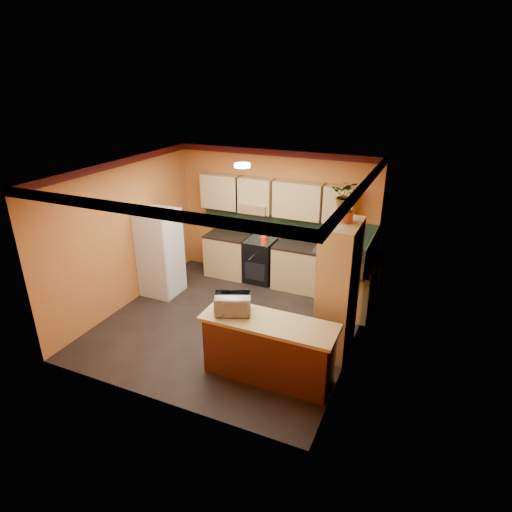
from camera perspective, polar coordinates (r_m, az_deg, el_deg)
The scene contains 15 objects.
room_shell at distance 6.97m, azimuth -2.77°, elevation 6.89°, with size 4.24×4.24×2.72m.
base_cabinets_back at distance 8.71m, azimuth 4.37°, elevation -1.34°, with size 3.65×0.60×0.88m, color tan.
countertop_back at distance 8.53m, azimuth 4.46°, elevation 1.48°, with size 3.65×0.62×0.04m, color black.
stove at distance 8.91m, azimuth 0.58°, elevation -0.59°, with size 0.58×0.58×0.91m, color black.
kettle at distance 8.62m, azimuth 1.08°, elevation 2.50°, with size 0.17×0.17×0.18m, color red, non-canonical shape.
sink at distance 8.31m, azimuth 9.50°, elevation 0.90°, with size 0.48×0.40×0.03m, color silver.
base_cabinets_right at distance 7.84m, azimuth 12.18°, elevation -4.72°, with size 0.60×0.80×0.88m, color tan.
countertop_right at distance 7.64m, azimuth 12.47°, elevation -1.66°, with size 0.62×0.80×0.04m, color black.
fridge at distance 8.47m, azimuth -12.65°, elevation 0.44°, with size 0.68×0.66×1.70m, color silver.
pantry at distance 6.56m, azimuth 10.89°, elevation -4.39°, with size 0.48×0.90×2.10m, color tan.
fern_pot at distance 6.17m, azimuth 11.78°, elevation 5.17°, with size 0.22×0.22×0.16m, color #9C4325.
fern at distance 6.09m, azimuth 12.01°, elevation 7.88°, with size 0.40×0.35×0.45m, color tan.
breakfast_bar at distance 6.16m, azimuth 1.67°, elevation -12.52°, with size 1.80×0.55×0.88m, color #552213.
bar_top at distance 5.91m, azimuth 1.72°, elevation -8.84°, with size 1.90×0.65×0.05m, color tan.
microwave at distance 6.02m, azimuth -3.13°, elevation -6.41°, with size 0.50×0.34×0.28m, color silver.
Camera 1 is at (3.02, -5.71, 4.02)m, focal length 30.00 mm.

